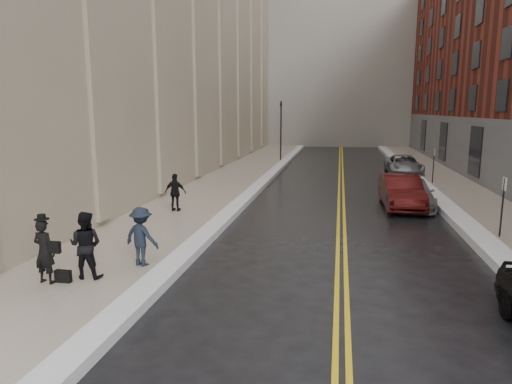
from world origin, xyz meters
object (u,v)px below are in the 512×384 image
at_px(car_silver_far, 404,165).
at_px(pedestrian_b, 141,236).
at_px(pedestrian_a, 86,245).
at_px(pedestrian_main, 44,251).
at_px(car_maroon, 401,192).
at_px(car_silver_near, 412,193).
at_px(pedestrian_c, 175,192).

height_order(car_silver_far, pedestrian_b, pedestrian_b).
xyz_separation_m(pedestrian_a, pedestrian_b, (1.01, 1.17, -0.05)).
bearing_deg(pedestrian_main, pedestrian_a, -139.31).
bearing_deg(car_maroon, car_silver_near, 26.87).
relative_size(car_silver_far, pedestrian_b, 2.89).
height_order(car_maroon, pedestrian_main, pedestrian_main).
relative_size(car_maroon, pedestrian_main, 2.79).
relative_size(car_maroon, car_silver_near, 1.04).
xyz_separation_m(car_silver_near, pedestrian_c, (-10.33, -3.46, 0.32)).
distance_m(car_silver_near, pedestrian_c, 10.90).
bearing_deg(pedestrian_b, car_maroon, -113.70).
bearing_deg(pedestrian_main, pedestrian_b, -129.51).
xyz_separation_m(car_silver_near, pedestrian_a, (-9.82, -11.48, 0.39)).
distance_m(pedestrian_a, pedestrian_b, 1.55).
distance_m(car_silver_near, pedestrian_main, 16.05).
height_order(car_maroon, pedestrian_a, pedestrian_a).
height_order(car_maroon, car_silver_far, car_maroon).
bearing_deg(pedestrian_a, pedestrian_main, 29.40).
bearing_deg(car_silver_far, car_silver_near, -96.35).
height_order(car_silver_near, pedestrian_c, pedestrian_c).
bearing_deg(car_silver_near, pedestrian_a, -127.16).
bearing_deg(pedestrian_c, car_maroon, -159.93).
distance_m(car_silver_far, pedestrian_c, 18.61).
height_order(car_silver_near, pedestrian_main, pedestrian_main).
bearing_deg(pedestrian_c, car_silver_near, -159.31).
relative_size(car_maroon, pedestrian_a, 2.61).
xyz_separation_m(car_maroon, pedestrian_c, (-9.79, -3.16, 0.21)).
relative_size(pedestrian_main, pedestrian_a, 0.94).
bearing_deg(car_maroon, pedestrian_b, -131.39).
bearing_deg(pedestrian_b, pedestrian_main, 58.74).
bearing_deg(pedestrian_b, car_silver_far, -98.73).
bearing_deg(pedestrian_c, car_silver_far, -125.54).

